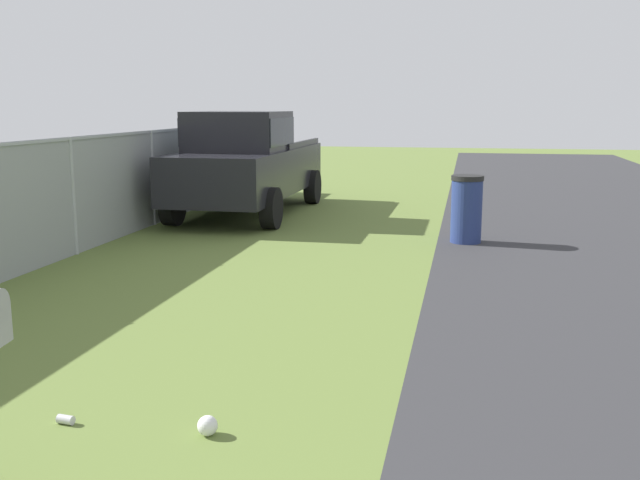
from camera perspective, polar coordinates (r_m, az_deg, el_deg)
name	(u,v)px	position (r m, az deg, el deg)	size (l,w,h in m)	color
pickup_truck	(246,161)	(14.88, -5.81, 6.20)	(5.34, 2.18, 2.09)	black
trash_bin	(466,209)	(12.06, 11.40, 2.40)	(0.52, 0.52, 1.10)	navy
fence_section	(16,204)	(10.25, -22.73, 2.60)	(19.81, 0.07, 1.76)	#9EA3A8
litter_bag_midfield_a	(208,426)	(5.18, -8.80, -14.17)	(0.14, 0.14, 0.14)	silver
litter_can_far_scatter	(66,420)	(5.59, -19.29, -13.13)	(0.07, 0.07, 0.12)	silver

